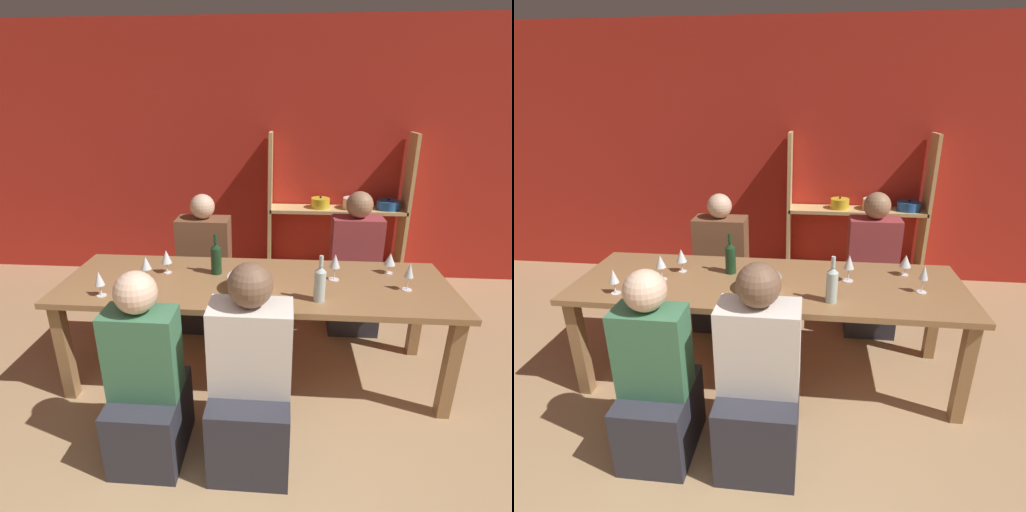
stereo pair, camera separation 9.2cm
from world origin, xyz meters
The scene contains 16 objects.
wall_back_red centered at (0.00, 3.83, 1.35)m, with size 8.80×0.06×2.70m.
shelf_unit centered at (0.94, 3.63, 0.57)m, with size 1.47×0.30×1.63m.
dining_table centered at (0.14, 1.91, 0.68)m, with size 2.67×0.85×0.76m.
mixing_bowl centered at (0.11, 1.78, 0.81)m, with size 0.28×0.28×0.10m.
wine_bottle_green centered at (-0.14, 2.03, 0.88)m, with size 0.08×0.08×0.30m.
wine_bottle_dark centered at (0.57, 1.66, 0.88)m, with size 0.07×0.07×0.30m.
wine_glass_white_a centered at (-0.50, 2.01, 0.88)m, with size 0.07×0.07×0.17m.
wine_glass_red_a centered at (1.10, 2.13, 0.86)m, with size 0.08×0.08×0.15m.
wine_glass_white_b centered at (-0.82, 1.62, 0.87)m, with size 0.06×0.06×0.17m.
wine_glass_empty_a centered at (1.16, 1.85, 0.89)m, with size 0.07×0.07×0.19m.
wine_glass_white_c centered at (-0.60, 1.86, 0.89)m, with size 0.07×0.07×0.18m.
wine_glass_empty_b centered at (0.69, 1.98, 0.90)m, with size 0.07×0.07×0.19m.
person_near_a centered at (-0.39, 1.15, 0.43)m, with size 0.38×0.48×1.15m.
person_far_a centered at (-0.36, 2.67, 0.43)m, with size 0.45×0.57×1.19m.
person_near_b centered at (0.18, 1.18, 0.44)m, with size 0.43×0.54×1.20m.
person_far_b centered at (0.96, 2.71, 0.45)m, with size 0.42×0.53×1.23m.
Camera 2 is at (0.43, -0.58, 1.93)m, focal length 28.00 mm.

